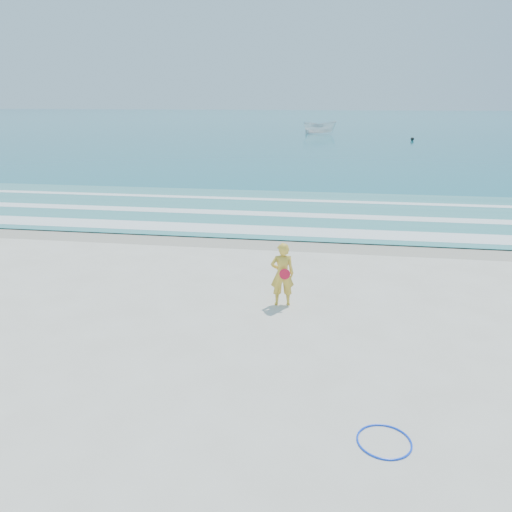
# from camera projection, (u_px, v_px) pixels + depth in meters

# --- Properties ---
(ground) EXTENTS (400.00, 400.00, 0.00)m
(ground) POSITION_uv_depth(u_px,v_px,m) (234.00, 365.00, 9.92)
(ground) COLOR silver
(ground) RESTS_ON ground
(wet_sand) EXTENTS (400.00, 2.40, 0.00)m
(wet_sand) POSITION_uv_depth(u_px,v_px,m) (282.00, 241.00, 18.39)
(wet_sand) COLOR #B2A893
(wet_sand) RESTS_ON ground
(ocean) EXTENTS (400.00, 190.00, 0.04)m
(ocean) POSITION_uv_depth(u_px,v_px,m) (329.00, 121.00, 108.72)
(ocean) COLOR #19727F
(ocean) RESTS_ON ground
(shallow) EXTENTS (400.00, 10.00, 0.01)m
(shallow) POSITION_uv_depth(u_px,v_px,m) (293.00, 211.00, 23.08)
(shallow) COLOR #59B7AD
(shallow) RESTS_ON ocean
(foam_near) EXTENTS (400.00, 1.40, 0.01)m
(foam_near) POSITION_uv_depth(u_px,v_px,m) (285.00, 231.00, 19.60)
(foam_near) COLOR white
(foam_near) RESTS_ON shallow
(foam_mid) EXTENTS (400.00, 0.90, 0.01)m
(foam_mid) POSITION_uv_depth(u_px,v_px,m) (292.00, 215.00, 22.33)
(foam_mid) COLOR white
(foam_mid) RESTS_ON shallow
(foam_far) EXTENTS (400.00, 0.60, 0.01)m
(foam_far) POSITION_uv_depth(u_px,v_px,m) (298.00, 200.00, 25.43)
(foam_far) COLOR white
(foam_far) RESTS_ON shallow
(hoop) EXTENTS (1.12, 1.12, 0.03)m
(hoop) POSITION_uv_depth(u_px,v_px,m) (384.00, 441.00, 7.69)
(hoop) COLOR #0D3DED
(hoop) RESTS_ON ground
(boat) EXTENTS (4.82, 2.22, 1.80)m
(boat) POSITION_uv_depth(u_px,v_px,m) (320.00, 127.00, 71.11)
(boat) COLOR white
(boat) RESTS_ON ocean
(buoy) EXTENTS (0.42, 0.42, 0.42)m
(buoy) POSITION_uv_depth(u_px,v_px,m) (412.00, 139.00, 59.95)
(buoy) COLOR black
(buoy) RESTS_ON ocean
(woman) EXTENTS (0.66, 0.49, 1.65)m
(woman) POSITION_uv_depth(u_px,v_px,m) (282.00, 274.00, 12.55)
(woman) COLOR gold
(woman) RESTS_ON ground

